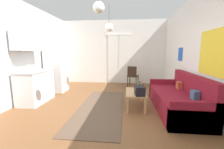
{
  "coord_description": "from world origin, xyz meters",
  "views": [
    {
      "loc": [
        0.61,
        -3.23,
        1.42
      ],
      "look_at": [
        0.18,
        1.0,
        0.76
      ],
      "focal_mm": 23.15,
      "sensor_mm": 36.0,
      "label": 1
    }
  ],
  "objects_px": {
    "handbag": "(140,90)",
    "pendant_lamp_near": "(99,7)",
    "accent_chair": "(133,75)",
    "refrigerator": "(56,67)",
    "bamboo_vase": "(139,85)",
    "coffee_table": "(135,94)",
    "pendant_lamp_far": "(109,27)",
    "couch": "(179,99)"
  },
  "relations": [
    {
      "from": "refrigerator",
      "to": "accent_chair",
      "type": "distance_m",
      "value": 2.99
    },
    {
      "from": "refrigerator",
      "to": "pendant_lamp_near",
      "type": "xyz_separation_m",
      "value": [
        1.99,
        -2.13,
        1.37
      ]
    },
    {
      "from": "refrigerator",
      "to": "handbag",
      "type": "bearing_deg",
      "value": -29.19
    },
    {
      "from": "coffee_table",
      "to": "pendant_lamp_near",
      "type": "height_order",
      "value": "pendant_lamp_near"
    },
    {
      "from": "pendant_lamp_far",
      "to": "accent_chair",
      "type": "bearing_deg",
      "value": 59.8
    },
    {
      "from": "refrigerator",
      "to": "pendant_lamp_near",
      "type": "distance_m",
      "value": 3.22
    },
    {
      "from": "handbag",
      "to": "pendant_lamp_near",
      "type": "xyz_separation_m",
      "value": [
        -0.85,
        -0.55,
        1.72
      ]
    },
    {
      "from": "couch",
      "to": "bamboo_vase",
      "type": "relative_size",
      "value": 4.83
    },
    {
      "from": "accent_chair",
      "to": "handbag",
      "type": "bearing_deg",
      "value": 108.38
    },
    {
      "from": "refrigerator",
      "to": "accent_chair",
      "type": "xyz_separation_m",
      "value": [
        2.78,
        1.02,
        -0.4
      ]
    },
    {
      "from": "coffee_table",
      "to": "couch",
      "type": "bearing_deg",
      "value": -6.42
    },
    {
      "from": "pendant_lamp_far",
      "to": "pendant_lamp_near",
      "type": "bearing_deg",
      "value": -89.35
    },
    {
      "from": "bamboo_vase",
      "to": "pendant_lamp_far",
      "type": "xyz_separation_m",
      "value": [
        -0.89,
        0.71,
        1.64
      ]
    },
    {
      "from": "bamboo_vase",
      "to": "pendant_lamp_far",
      "type": "height_order",
      "value": "pendant_lamp_far"
    },
    {
      "from": "couch",
      "to": "accent_chair",
      "type": "relative_size",
      "value": 2.53
    },
    {
      "from": "bamboo_vase",
      "to": "pendant_lamp_far",
      "type": "distance_m",
      "value": 2.0
    },
    {
      "from": "bamboo_vase",
      "to": "couch",
      "type": "bearing_deg",
      "value": -19.14
    },
    {
      "from": "pendant_lamp_near",
      "to": "accent_chair",
      "type": "bearing_deg",
      "value": 75.97
    },
    {
      "from": "coffee_table",
      "to": "bamboo_vase",
      "type": "height_order",
      "value": "bamboo_vase"
    },
    {
      "from": "couch",
      "to": "pendant_lamp_near",
      "type": "bearing_deg",
      "value": -158.21
    },
    {
      "from": "couch",
      "to": "pendant_lamp_near",
      "type": "relative_size",
      "value": 3.08
    },
    {
      "from": "accent_chair",
      "to": "coffee_table",
      "type": "bearing_deg",
      "value": 106.64
    },
    {
      "from": "coffee_table",
      "to": "refrigerator",
      "type": "distance_m",
      "value": 3.09
    },
    {
      "from": "accent_chair",
      "to": "bamboo_vase",
      "type": "bearing_deg",
      "value": 109.13
    },
    {
      "from": "couch",
      "to": "bamboo_vase",
      "type": "bearing_deg",
      "value": 160.86
    },
    {
      "from": "pendant_lamp_near",
      "to": "couch",
      "type": "bearing_deg",
      "value": 21.79
    },
    {
      "from": "bamboo_vase",
      "to": "refrigerator",
      "type": "bearing_deg",
      "value": 159.4
    },
    {
      "from": "coffee_table",
      "to": "accent_chair",
      "type": "relative_size",
      "value": 1.06
    },
    {
      "from": "coffee_table",
      "to": "pendant_lamp_far",
      "type": "bearing_deg",
      "value": 130.74
    },
    {
      "from": "handbag",
      "to": "bamboo_vase",
      "type": "bearing_deg",
      "value": 88.3
    },
    {
      "from": "coffee_table",
      "to": "pendant_lamp_near",
      "type": "xyz_separation_m",
      "value": [
        -0.77,
        -0.85,
        1.89
      ]
    },
    {
      "from": "bamboo_vase",
      "to": "refrigerator",
      "type": "relative_size",
      "value": 0.25
    },
    {
      "from": "handbag",
      "to": "accent_chair",
      "type": "relative_size",
      "value": 0.39
    },
    {
      "from": "bamboo_vase",
      "to": "coffee_table",
      "type": "bearing_deg",
      "value": -113.41
    },
    {
      "from": "couch",
      "to": "coffee_table",
      "type": "xyz_separation_m",
      "value": [
        -1.05,
        0.12,
        0.08
      ]
    },
    {
      "from": "couch",
      "to": "refrigerator",
      "type": "distance_m",
      "value": 4.1
    },
    {
      "from": "handbag",
      "to": "pendant_lamp_far",
      "type": "relative_size",
      "value": 0.42
    },
    {
      "from": "bamboo_vase",
      "to": "handbag",
      "type": "relative_size",
      "value": 1.35
    },
    {
      "from": "coffee_table",
      "to": "pendant_lamp_far",
      "type": "xyz_separation_m",
      "value": [
        -0.79,
        0.92,
        1.82
      ]
    },
    {
      "from": "pendant_lamp_far",
      "to": "refrigerator",
      "type": "bearing_deg",
      "value": 169.5
    },
    {
      "from": "bamboo_vase",
      "to": "handbag",
      "type": "xyz_separation_m",
      "value": [
        -0.02,
        -0.51,
        -0.0
      ]
    },
    {
      "from": "refrigerator",
      "to": "pendant_lamp_far",
      "type": "bearing_deg",
      "value": -10.5
    }
  ]
}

